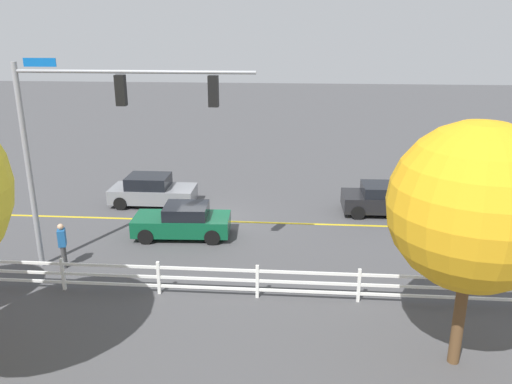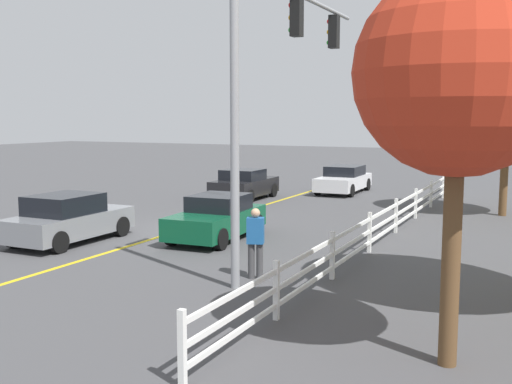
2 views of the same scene
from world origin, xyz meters
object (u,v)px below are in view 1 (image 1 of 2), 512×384
at_px(car_2, 384,199).
at_px(car_1, 152,191).
at_px(pedestrian, 63,243).
at_px(car_3, 183,221).
at_px(tree_0, 475,207).
at_px(car_0, 510,230).

bearing_deg(car_2, car_1, 177.20).
distance_m(car_1, pedestrian, 7.17).
bearing_deg(car_3, car_1, -61.23).
height_order(car_3, tree_0, tree_0).
bearing_deg(car_3, tree_0, 136.06).
height_order(pedestrian, tree_0, tree_0).
bearing_deg(tree_0, car_2, -89.51).
bearing_deg(pedestrian, car_0, -8.32).
relative_size(car_0, car_3, 1.11).
distance_m(car_0, car_1, 16.11).
xyz_separation_m(car_1, car_3, (-2.39, 3.87, -0.04)).
height_order(car_1, car_2, car_1).
height_order(car_1, tree_0, tree_0).
distance_m(pedestrian, tree_0, 13.88).
relative_size(car_1, tree_0, 0.64).
relative_size(car_2, car_3, 0.97).
distance_m(car_3, tree_0, 12.37).
bearing_deg(car_0, car_3, -0.59).
xyz_separation_m(car_0, car_1, (15.67, -3.77, 0.05)).
distance_m(car_0, tree_0, 9.70).
xyz_separation_m(pedestrian, tree_0, (-12.65, 4.59, 3.41)).
distance_m(car_3, pedestrian, 4.90).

